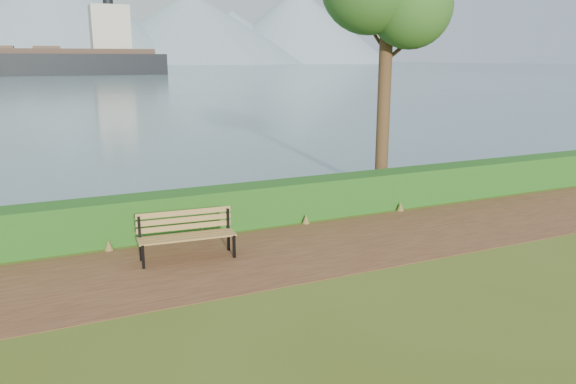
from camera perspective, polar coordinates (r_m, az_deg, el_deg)
ground at (r=11.79m, az=-0.63°, el=-6.78°), size 140.00×140.00×0.00m
path at (r=12.05m, az=-1.23°, el=-6.31°), size 40.00×3.40×0.01m
hedge at (r=13.94m, az=-5.06°, el=-1.47°), size 32.00×0.85×1.00m
water at (r=270.15m, az=-24.59°, el=11.41°), size 700.00×510.00×0.00m
mountains at (r=416.82m, az=-26.65°, el=15.34°), size 585.00×190.00×70.00m
bench at (r=11.85m, az=-10.31°, el=-3.98°), size 2.03×0.76×0.99m
cargo_ship at (r=149.75m, az=-25.21°, el=11.87°), size 70.73×13.13×21.38m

